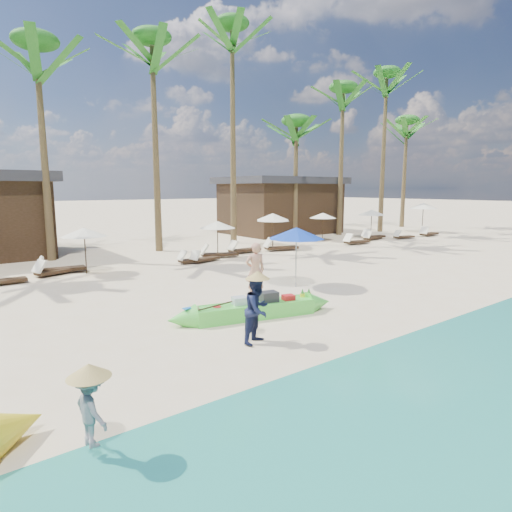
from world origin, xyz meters
TOP-DOWN VIEW (x-y plane):
  - ground at (0.00, 0.00)m, footprint 240.00×240.00m
  - wet_sand_strip at (0.00, -5.00)m, footprint 240.00×4.50m
  - green_canoe at (-1.10, 0.81)m, footprint 5.24×1.60m
  - tourist at (0.18, 2.48)m, footprint 0.75×0.60m
  - vendor_green at (-2.19, -0.75)m, footprint 0.91×0.81m
  - vendor_yellow at (-6.44, -2.81)m, footprint 0.48×0.70m
  - blue_umbrella at (2.29, 2.87)m, footprint 1.97×1.97m
  - lounger_4_right at (-4.09, 10.25)m, footprint 1.90×1.12m
  - resort_parasol_5 at (-2.97, 9.82)m, footprint 1.84×1.84m
  - lounger_5_left at (-3.93, 10.54)m, footprint 2.02×0.83m
  - resort_parasol_6 at (3.46, 9.94)m, footprint 1.80×1.80m
  - lounger_6_left at (1.75, 9.36)m, footprint 1.71×0.60m
  - lounger_6_right at (2.24, 9.27)m, footprint 1.69×0.93m
  - resort_parasol_7 at (7.91, 11.00)m, footprint 1.92×1.92m
  - lounger_7_left at (3.47, 10.01)m, footprint 1.99×1.18m
  - lounger_7_right at (5.40, 10.50)m, footprint 1.90×0.62m
  - resort_parasol_8 at (8.42, 11.64)m, footprint 1.94×1.94m
  - lounger_8_left at (7.55, 9.99)m, footprint 2.05×1.16m
  - resort_parasol_9 at (12.83, 11.78)m, footprint 1.81×1.81m
  - lounger_9_left at (13.12, 9.20)m, footprint 1.90×0.78m
  - lounger_9_right at (15.80, 10.04)m, footprint 1.68×0.63m
  - resort_parasol_10 at (16.81, 10.92)m, footprint 1.93×1.93m
  - lounger_10_left at (16.25, 10.34)m, footprint 1.92×0.68m
  - lounger_10_right at (18.08, 9.17)m, footprint 1.69×0.77m
  - resort_parasol_11 at (23.28, 10.96)m, footprint 2.25×2.25m
  - lounger_11_left at (21.06, 9.07)m, footprint 1.95×0.72m
  - palm_3 at (-3.36, 14.27)m, footprint 2.08×2.08m
  - palm_4 at (2.15, 14.01)m, footprint 2.08×2.08m
  - palm_5 at (7.45, 14.38)m, footprint 2.08×2.08m
  - palm_6 at (12.84, 14.52)m, footprint 2.08×2.08m
  - palm_7 at (16.57, 13.68)m, footprint 2.08×2.08m
  - palm_8 at (21.07, 13.33)m, footprint 2.08×2.08m
  - palm_9 at (26.21, 14.81)m, footprint 2.08×2.08m
  - pavilion_east at (14.00, 17.50)m, footprint 8.80×6.60m

SIDE VIEW (x-z plane):
  - ground at x=0.00m, z-range 0.00..0.00m
  - wet_sand_strip at x=0.00m, z-range 0.00..0.01m
  - lounger_6_right at x=2.24m, z-range -0.09..0.46m
  - lounger_10_right at x=18.08m, z-range -0.09..0.46m
  - lounger_9_right at x=15.80m, z-range -0.09..0.46m
  - lounger_6_left at x=1.75m, z-range -0.10..0.48m
  - lounger_4_right at x=-4.09m, z-range -0.10..0.52m
  - lounger_9_left at x=13.12m, z-range -0.10..0.52m
  - lounger_7_right at x=5.40m, z-range -0.11..0.54m
  - lounger_10_left at x=16.25m, z-range -0.11..0.54m
  - lounger_7_left at x=3.47m, z-range -0.11..0.54m
  - lounger_11_left at x=21.06m, z-range -0.11..0.54m
  - lounger_5_left at x=-3.93m, z-range -0.11..0.56m
  - lounger_8_left at x=7.55m, z-range -0.11..0.56m
  - green_canoe at x=-1.10m, z-range -0.11..0.57m
  - vendor_yellow at x=-6.44m, z-range 0.18..1.17m
  - vendor_green at x=-2.19m, z-range 0.00..1.54m
  - tourist at x=0.18m, z-range 0.00..1.79m
  - resort_parasol_6 at x=3.46m, z-range 0.75..2.61m
  - resort_parasol_9 at x=12.83m, z-range 0.75..2.62m
  - resort_parasol_5 at x=-2.97m, z-range 0.76..2.66m
  - resort_parasol_7 at x=7.91m, z-range 0.79..2.77m
  - resort_parasol_10 at x=16.81m, z-range 0.80..2.79m
  - resort_parasol_8 at x=8.42m, z-range 0.80..2.79m
  - blue_umbrella at x=2.29m, z-range 0.86..2.97m
  - resort_parasol_11 at x=23.28m, z-range 0.93..3.24m
  - pavilion_east at x=14.00m, z-range 0.05..4.35m
  - palm_6 at x=12.84m, z-range 2.79..11.31m
  - palm_9 at x=26.21m, z-range 3.14..12.97m
  - palm_3 at x=-3.36m, z-range 3.32..13.83m
  - palm_7 at x=16.57m, z-range 3.46..14.53m
  - palm_4 at x=2.15m, z-range 3.60..15.30m
  - palm_8 at x=21.07m, z-range 3.83..16.53m
  - palm_5 at x=7.45m, z-range 4.02..17.62m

